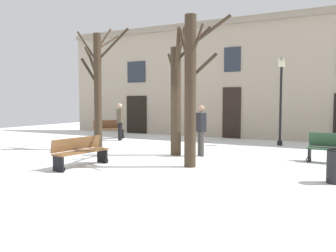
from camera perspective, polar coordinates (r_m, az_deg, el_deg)
ground_plane at (r=11.21m, az=-3.98°, el=-5.87°), size 32.39×32.39×0.00m
building_facade at (r=18.74m, az=9.86°, el=7.78°), size 20.25×0.60×6.20m
tree_left_of_center at (r=14.19m, az=-11.35°, el=6.51°), size 2.18×1.85×4.86m
tree_foreground at (r=10.25m, az=3.74°, el=6.19°), size 1.83×0.93×4.41m
tree_near_facade at (r=12.39m, az=1.40°, el=5.10°), size 1.85×1.59×4.43m
streetlamp at (r=15.93m, az=17.89°, el=5.33°), size 0.30×0.30×3.81m
litter_bin at (r=9.19m, az=25.68°, el=-5.92°), size 0.45×0.45×0.80m
bench_by_litter_bin at (r=10.62m, az=-14.08°, el=-4.03°), size 0.67×1.87×0.87m
bench_back_to_back_left at (r=12.12m, az=25.54°, el=-3.29°), size 1.63×0.55×0.94m
bench_facing_shops at (r=18.26m, az=-9.64°, el=-0.51°), size 1.34×1.46×0.95m
person_strolling at (r=12.30m, az=5.38°, el=-0.26°), size 0.44×0.40×1.79m
person_by_shop_door at (r=17.28m, az=-7.83°, el=1.03°), size 0.33×0.43×1.82m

